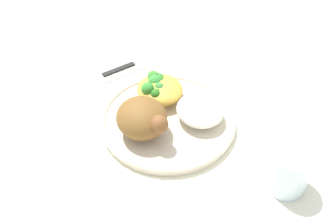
{
  "coord_description": "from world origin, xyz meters",
  "views": [
    {
      "loc": [
        0.4,
        -0.22,
        0.47
      ],
      "look_at": [
        0.0,
        0.0,
        0.03
      ],
      "focal_mm": 36.26,
      "sensor_mm": 36.0,
      "label": 1
    }
  ],
  "objects_px": {
    "mac_cheese_with_broccoli": "(159,88)",
    "roasted_chicken": "(143,118)",
    "fork": "(133,71)",
    "plate": "(168,119)",
    "rice_pile": "(200,110)",
    "knife": "(133,63)",
    "water_glass": "(289,170)"
  },
  "relations": [
    {
      "from": "plate",
      "to": "knife",
      "type": "bearing_deg",
      "value": 173.97
    },
    {
      "from": "roasted_chicken",
      "to": "rice_pile",
      "type": "xyz_separation_m",
      "value": [
        0.02,
        0.11,
        -0.01
      ]
    },
    {
      "from": "mac_cheese_with_broccoli",
      "to": "roasted_chicken",
      "type": "bearing_deg",
      "value": -43.85
    },
    {
      "from": "rice_pile",
      "to": "fork",
      "type": "relative_size",
      "value": 0.64
    },
    {
      "from": "fork",
      "to": "mac_cheese_with_broccoli",
      "type": "bearing_deg",
      "value": 1.33
    },
    {
      "from": "plate",
      "to": "knife",
      "type": "xyz_separation_m",
      "value": [
        -0.21,
        0.02,
        -0.01
      ]
    },
    {
      "from": "rice_pile",
      "to": "mac_cheese_with_broccoli",
      "type": "xyz_separation_m",
      "value": [
        -0.09,
        -0.04,
        0.0
      ]
    },
    {
      "from": "plate",
      "to": "rice_pile",
      "type": "height_order",
      "value": "rice_pile"
    },
    {
      "from": "roasted_chicken",
      "to": "mac_cheese_with_broccoli",
      "type": "distance_m",
      "value": 0.1
    },
    {
      "from": "plate",
      "to": "fork",
      "type": "distance_m",
      "value": 0.18
    },
    {
      "from": "roasted_chicken",
      "to": "rice_pile",
      "type": "relative_size",
      "value": 1.12
    },
    {
      "from": "roasted_chicken",
      "to": "fork",
      "type": "bearing_deg",
      "value": 160.81
    },
    {
      "from": "rice_pile",
      "to": "water_glass",
      "type": "bearing_deg",
      "value": 14.28
    },
    {
      "from": "mac_cheese_with_broccoli",
      "to": "fork",
      "type": "xyz_separation_m",
      "value": [
        -0.12,
        -0.0,
        -0.04
      ]
    },
    {
      "from": "rice_pile",
      "to": "knife",
      "type": "bearing_deg",
      "value": -173.15
    },
    {
      "from": "plate",
      "to": "knife",
      "type": "distance_m",
      "value": 0.21
    },
    {
      "from": "knife",
      "to": "fork",
      "type": "bearing_deg",
      "value": -25.07
    },
    {
      "from": "fork",
      "to": "roasted_chicken",
      "type": "bearing_deg",
      "value": -19.19
    },
    {
      "from": "mac_cheese_with_broccoli",
      "to": "water_glass",
      "type": "height_order",
      "value": "water_glass"
    },
    {
      "from": "mac_cheese_with_broccoli",
      "to": "fork",
      "type": "bearing_deg",
      "value": -178.67
    },
    {
      "from": "plate",
      "to": "rice_pile",
      "type": "distance_m",
      "value": 0.06
    },
    {
      "from": "fork",
      "to": "knife",
      "type": "bearing_deg",
      "value": 154.93
    },
    {
      "from": "plate",
      "to": "roasted_chicken",
      "type": "bearing_deg",
      "value": -77.72
    },
    {
      "from": "roasted_chicken",
      "to": "fork",
      "type": "relative_size",
      "value": 0.72
    },
    {
      "from": "water_glass",
      "to": "plate",
      "type": "bearing_deg",
      "value": -155.6
    },
    {
      "from": "knife",
      "to": "water_glass",
      "type": "distance_m",
      "value": 0.43
    },
    {
      "from": "rice_pile",
      "to": "water_glass",
      "type": "distance_m",
      "value": 0.19
    },
    {
      "from": "rice_pile",
      "to": "knife",
      "type": "xyz_separation_m",
      "value": [
        -0.24,
        -0.03,
        -0.03
      ]
    },
    {
      "from": "water_glass",
      "to": "rice_pile",
      "type": "bearing_deg",
      "value": -165.72
    },
    {
      "from": "mac_cheese_with_broccoli",
      "to": "knife",
      "type": "relative_size",
      "value": 0.5
    },
    {
      "from": "plate",
      "to": "water_glass",
      "type": "distance_m",
      "value": 0.24
    },
    {
      "from": "mac_cheese_with_broccoli",
      "to": "knife",
      "type": "height_order",
      "value": "mac_cheese_with_broccoli"
    }
  ]
}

